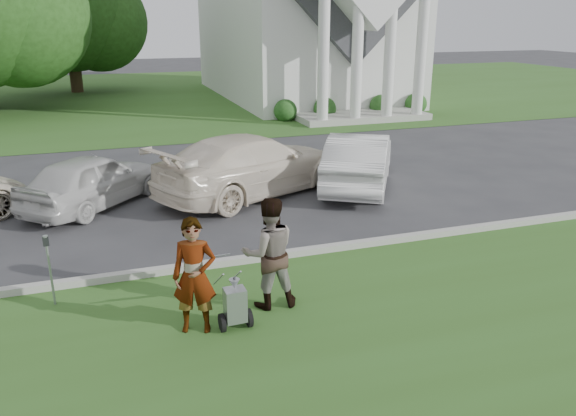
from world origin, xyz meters
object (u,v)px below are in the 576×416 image
person_left (195,277)px  car_b (93,180)px  car_c (252,165)px  car_d (359,160)px  person_right (269,254)px  parking_meter_near (49,262)px  tree_back (68,15)px  striping_cart (235,306)px

person_left → car_b: bearing=118.6°
car_b → car_c: 4.15m
car_c → car_d: 3.08m
person_left → car_b: size_ratio=0.45×
person_right → parking_meter_near: person_right is taller
parking_meter_near → car_d: 9.24m
tree_back → parking_meter_near: tree_back is taller
person_right → car_c: size_ratio=0.34×
person_left → person_right: person_right is taller
person_right → car_d: (4.46, 5.94, -0.18)m
car_b → car_c: (4.14, -0.27, 0.13)m
tree_back → person_right: 31.67m
person_right → striping_cart: bearing=40.0°
person_right → car_b: (-2.74, 6.51, -0.26)m
person_right → car_c: (1.39, 6.24, -0.13)m
person_left → car_d: bearing=64.5°
tree_back → person_left: tree_back is taller
tree_back → car_c: bearing=-78.7°
striping_cart → person_left: size_ratio=0.55×
tree_back → striping_cart: bearing=-84.8°
striping_cart → car_b: size_ratio=0.25×
striping_cart → parking_meter_near: bearing=145.8°
striping_cart → car_b: (-2.02, 7.04, 0.30)m
parking_meter_near → car_b: (0.72, 5.32, -0.10)m
car_d → car_c: bearing=25.0°
person_right → car_b: size_ratio=0.47×
tree_back → car_b: bearing=-88.0°
tree_back → car_c: size_ratio=1.69×
car_c → car_d: size_ratio=1.21×
car_b → tree_back: bearing=-44.9°
person_left → striping_cart: bearing=3.5°
car_c → car_d: (3.07, -0.30, -0.05)m
parking_meter_near → car_c: bearing=46.2°
parking_meter_near → car_d: (7.92, 4.76, -0.02)m
person_right → car_d: bearing=-123.6°
striping_cart → person_right: bearing=34.7°
tree_back → car_d: tree_back is taller
person_left → car_c: size_ratio=0.32×
tree_back → car_b: tree_back is taller
person_right → car_b: person_right is taller
striping_cart → car_b: car_b is taller
person_left → car_d: size_ratio=0.39×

